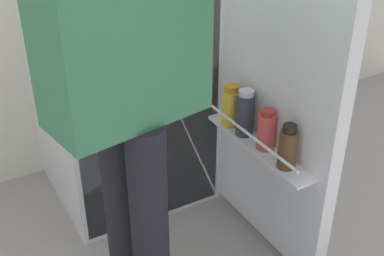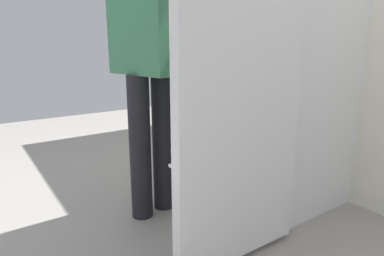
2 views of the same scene
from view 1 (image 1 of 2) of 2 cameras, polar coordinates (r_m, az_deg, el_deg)
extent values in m
plane|color=gray|center=(2.18, -1.07, -13.94)|extent=(6.72, 6.72, 0.00)
cube|color=white|center=(2.20, -8.61, 11.47)|extent=(0.67, 0.64, 1.65)
cube|color=white|center=(1.92, -5.00, 8.93)|extent=(0.63, 0.01, 1.61)
cube|color=white|center=(1.97, -5.53, 8.34)|extent=(0.59, 0.09, 0.01)
cube|color=white|center=(1.84, 10.01, 7.63)|extent=(0.06, 0.66, 1.59)
cube|color=white|center=(1.95, 7.39, -2.02)|extent=(0.09, 0.57, 0.01)
cylinder|color=silver|center=(1.90, 6.51, -0.79)|extent=(0.01, 0.55, 0.01)
cylinder|color=#DB4C47|center=(1.90, 8.31, -0.41)|extent=(0.07, 0.07, 0.14)
cylinder|color=#B22D28|center=(1.86, 8.50, 1.74)|extent=(0.05, 0.05, 0.02)
cylinder|color=gold|center=(2.03, 4.34, 2.23)|extent=(0.07, 0.07, 0.15)
cylinder|color=#BC8419|center=(1.99, 4.44, 4.46)|extent=(0.06, 0.06, 0.03)
cylinder|color=brown|center=(1.80, 10.69, -2.37)|extent=(0.07, 0.07, 0.14)
cylinder|color=black|center=(1.76, 10.95, -0.04)|extent=(0.05, 0.05, 0.03)
cylinder|color=#333842|center=(1.97, 5.98, 1.47)|extent=(0.07, 0.07, 0.17)
cylinder|color=silver|center=(1.93, 6.13, 3.95)|extent=(0.06, 0.06, 0.02)
cylinder|color=gold|center=(1.96, -5.27, 9.87)|extent=(0.09, 0.09, 0.10)
cylinder|color=black|center=(1.76, -7.78, -9.37)|extent=(0.12, 0.12, 0.81)
cylinder|color=black|center=(1.65, -4.69, -12.17)|extent=(0.12, 0.12, 0.81)
cube|color=#3D7F56|center=(1.36, -7.95, 12.05)|extent=(0.48, 0.29, 0.58)
cylinder|color=#3D7F56|center=(1.55, -12.47, 13.05)|extent=(0.08, 0.08, 0.54)
camera|label=2|loc=(2.20, 48.79, 5.32)|focal=31.09mm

